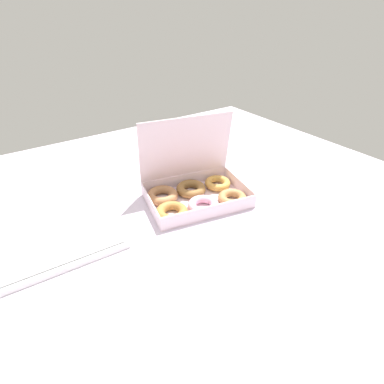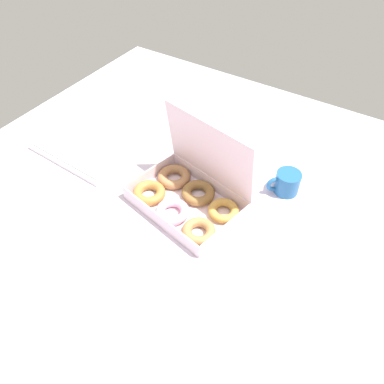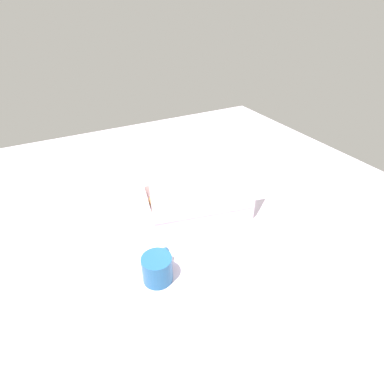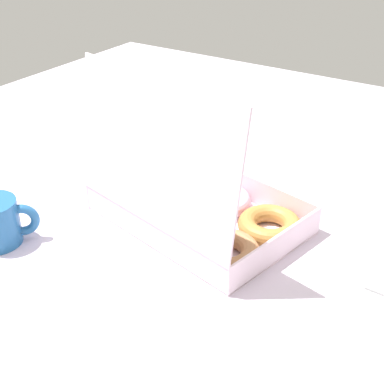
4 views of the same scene
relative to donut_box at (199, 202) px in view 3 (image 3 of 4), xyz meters
The scene contains 5 objects.
ground_plane 6.92cm from the donut_box, 69.21° to the right, with size 180.00×180.00×2.00cm, color silver.
donut_box is the anchor object (origin of this frame).
keyboard 49.00cm from the donut_box, behind, with size 38.24×16.90×2.20cm.
coffee_mug 34.57cm from the donut_box, 41.87° to the left, with size 10.32×9.99×8.01cm.
paper_napkin 32.85cm from the donut_box, 54.12° to the right, with size 11.58×9.85×0.15cm, color white.
Camera 3 is at (42.30, 83.40, 67.35)cm, focal length 28.00 mm.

